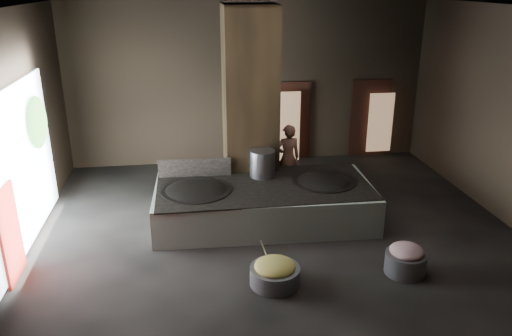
{
  "coord_description": "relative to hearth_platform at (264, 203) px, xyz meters",
  "views": [
    {
      "loc": [
        -1.75,
        -9.27,
        4.96
      ],
      "look_at": [
        -0.36,
        0.48,
        1.25
      ],
      "focal_mm": 35.0,
      "sensor_mm": 36.0,
      "label": 1
    }
  ],
  "objects": [
    {
      "name": "floor",
      "position": [
        0.19,
        -0.52,
        -0.46
      ],
      "size": [
        10.0,
        9.0,
        0.1
      ],
      "primitive_type": "cube",
      "color": "black",
      "rests_on": "ground"
    },
    {
      "name": "ceiling",
      "position": [
        0.19,
        -0.52,
        4.14
      ],
      "size": [
        10.0,
        9.0,
        0.1
      ],
      "primitive_type": "cube",
      "color": "black",
      "rests_on": "back_wall"
    },
    {
      "name": "back_wall",
      "position": [
        0.19,
        4.03,
        1.84
      ],
      "size": [
        10.0,
        0.1,
        4.5
      ],
      "primitive_type": "cube",
      "color": "black",
      "rests_on": "ground"
    },
    {
      "name": "front_wall",
      "position": [
        0.19,
        -5.07,
        1.84
      ],
      "size": [
        10.0,
        0.1,
        4.5
      ],
      "primitive_type": "cube",
      "color": "black",
      "rests_on": "ground"
    },
    {
      "name": "left_wall",
      "position": [
        -4.86,
        -0.52,
        1.84
      ],
      "size": [
        0.1,
        9.0,
        4.5
      ],
      "primitive_type": "cube",
      "color": "black",
      "rests_on": "ground"
    },
    {
      "name": "pillar",
      "position": [
        -0.11,
        1.38,
        1.84
      ],
      "size": [
        1.2,
        1.2,
        4.5
      ],
      "primitive_type": "cube",
      "color": "black",
      "rests_on": "ground"
    },
    {
      "name": "hearth_platform",
      "position": [
        0.0,
        0.0,
        0.0
      ],
      "size": [
        4.74,
        2.39,
        0.81
      ],
      "primitive_type": "cube",
      "rotation": [
        0.0,
        0.0,
        -0.04
      ],
      "color": "beige",
      "rests_on": "ground"
    },
    {
      "name": "platform_cap",
      "position": [
        0.0,
        0.0,
        0.41
      ],
      "size": [
        4.56,
        2.19,
        0.03
      ],
      "primitive_type": "cube",
      "color": "black",
      "rests_on": "hearth_platform"
    },
    {
      "name": "wok_left",
      "position": [
        -1.45,
        -0.05,
        0.34
      ],
      "size": [
        1.47,
        1.47,
        0.41
      ],
      "primitive_type": "ellipsoid",
      "color": "black",
      "rests_on": "hearth_platform"
    },
    {
      "name": "wok_left_rim",
      "position": [
        -1.45,
        -0.05,
        0.41
      ],
      "size": [
        1.5,
        1.5,
        0.05
      ],
      "primitive_type": "cylinder",
      "color": "black",
      "rests_on": "hearth_platform"
    },
    {
      "name": "wok_right",
      "position": [
        1.35,
        0.05,
        0.34
      ],
      "size": [
        1.37,
        1.37,
        0.39
      ],
      "primitive_type": "ellipsoid",
      "color": "black",
      "rests_on": "hearth_platform"
    },
    {
      "name": "wok_right_rim",
      "position": [
        1.35,
        0.05,
        0.41
      ],
      "size": [
        1.4,
        1.4,
        0.05
      ],
      "primitive_type": "cylinder",
      "color": "black",
      "rests_on": "hearth_platform"
    },
    {
      "name": "stock_pot",
      "position": [
        0.05,
        0.55,
        0.72
      ],
      "size": [
        0.57,
        0.57,
        0.61
      ],
      "primitive_type": "cylinder",
      "color": "gray",
      "rests_on": "hearth_platform"
    },
    {
      "name": "splash_guard",
      "position": [
        -1.45,
        0.75,
        0.62
      ],
      "size": [
        1.62,
        0.12,
        0.41
      ],
      "primitive_type": "cube",
      "rotation": [
        0.0,
        0.0,
        -0.04
      ],
      "color": "black",
      "rests_on": "hearth_platform"
    },
    {
      "name": "cook",
      "position": [
        0.85,
        1.6,
        0.45
      ],
      "size": [
        0.65,
        0.45,
        1.7
      ],
      "primitive_type": "imported",
      "rotation": [
        0.0,
        0.0,
        3.23
      ],
      "color": "#915B4A",
      "rests_on": "ground"
    },
    {
      "name": "veg_basin",
      "position": [
        -0.19,
        -2.48,
        -0.24
      ],
      "size": [
        1.04,
        1.04,
        0.32
      ],
      "primitive_type": "cylinder",
      "rotation": [
        0.0,
        0.0,
        -0.22
      ],
      "color": "slate",
      "rests_on": "ground"
    },
    {
      "name": "veg_fill",
      "position": [
        -0.19,
        -2.48,
        -0.06
      ],
      "size": [
        0.72,
        0.72,
        0.22
      ],
      "primitive_type": "ellipsoid",
      "color": "#7E9A4A",
      "rests_on": "veg_basin"
    },
    {
      "name": "ladle",
      "position": [
        -0.34,
        -2.33,
        0.14
      ],
      "size": [
        0.23,
        0.29,
        0.62
      ],
      "primitive_type": "cylinder",
      "rotation": [
        0.49,
        0.0,
        -0.66
      ],
      "color": "gray",
      "rests_on": "veg_basin"
    },
    {
      "name": "meat_basin",
      "position": [
        2.2,
        -2.46,
        -0.21
      ],
      "size": [
        0.94,
        0.94,
        0.4
      ],
      "primitive_type": "cylinder",
      "rotation": [
        0.0,
        0.0,
        0.35
      ],
      "color": "slate",
      "rests_on": "ground"
    },
    {
      "name": "meat_fill",
      "position": [
        2.2,
        -2.46,
        0.04
      ],
      "size": [
        0.6,
        0.6,
        0.23
      ],
      "primitive_type": "ellipsoid",
      "color": "#A6636C",
      "rests_on": "meat_basin"
    },
    {
      "name": "doorway_near",
      "position": [
        1.39,
        3.93,
        0.69
      ],
      "size": [
        1.18,
        0.08,
        2.38
      ],
      "primitive_type": "cube",
      "color": "black",
      "rests_on": "ground"
    },
    {
      "name": "doorway_near_glow",
      "position": [
        1.19,
        3.66,
        0.64
      ],
      "size": [
        0.85,
        0.04,
        2.02
      ],
      "primitive_type": "cube",
      "color": "#8C6647",
      "rests_on": "ground"
    },
    {
      "name": "doorway_far",
      "position": [
        3.79,
        3.93,
        0.69
      ],
      "size": [
        1.18,
        0.08,
        2.38
      ],
      "primitive_type": "cube",
      "color": "black",
      "rests_on": "ground"
    },
    {
      "name": "doorway_far_glow",
      "position": [
        4.05,
        3.71,
        0.64
      ],
      "size": [
        0.74,
        0.04,
        1.75
      ],
      "primitive_type": "cube",
      "color": "#8C6647",
      "rests_on": "ground"
    },
    {
      "name": "left_opening",
      "position": [
        -4.76,
        -0.32,
        1.19
      ],
      "size": [
        0.04,
        4.2,
        3.1
      ],
      "primitive_type": "cube",
      "color": "white",
      "rests_on": "ground"
    },
    {
      "name": "pavilion_sliver",
      "position": [
        -4.69,
        -1.62,
        0.44
      ],
      "size": [
        0.05,
        0.9,
        1.7
      ],
      "primitive_type": "cube",
      "color": "maroon",
      "rests_on": "ground"
    },
    {
      "name": "tree_silhouette",
      "position": [
        -4.66,
        0.78,
        1.79
      ],
      "size": [
        0.28,
        1.1,
        1.1
      ],
      "primitive_type": "ellipsoid",
      "color": "#194714",
      "rests_on": "left_opening"
    }
  ]
}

